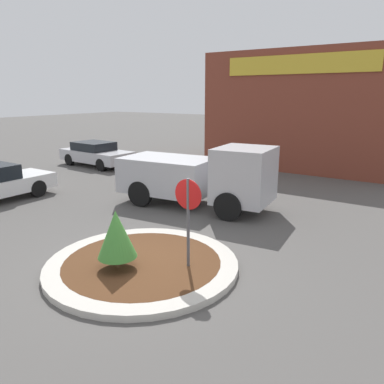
{
  "coord_description": "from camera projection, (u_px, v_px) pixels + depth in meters",
  "views": [
    {
      "loc": [
        5.46,
        -6.07,
        3.94
      ],
      "look_at": [
        -0.36,
        2.63,
        1.21
      ],
      "focal_mm": 35.0,
      "sensor_mm": 36.0,
      "label": 1
    }
  ],
  "objects": [
    {
      "name": "ground_plane",
      "position": [
        143.0,
        267.0,
        8.81
      ],
      "size": [
        120.0,
        120.0,
        0.0
      ],
      "primitive_type": "plane",
      "color": "#514F4C"
    },
    {
      "name": "traffic_island",
      "position": [
        142.0,
        264.0,
        8.79
      ],
      "size": [
        4.49,
        4.49,
        0.15
      ],
      "color": "#BCB7AD",
      "rests_on": "ground_plane"
    },
    {
      "name": "stop_sign",
      "position": [
        188.0,
        209.0,
        8.2
      ],
      "size": [
        0.68,
        0.07,
        2.19
      ],
      "color": "#4C4C51",
      "rests_on": "ground_plane"
    },
    {
      "name": "island_shrub",
      "position": [
        116.0,
        234.0,
        8.23
      ],
      "size": [
        0.88,
        0.88,
        1.35
      ],
      "color": "brown",
      "rests_on": "traffic_island"
    },
    {
      "name": "utility_truck",
      "position": [
        198.0,
        176.0,
        13.31
      ],
      "size": [
        5.7,
        2.58,
        2.25
      ],
      "rotation": [
        0.0,
        0.0,
        0.1
      ],
      "color": "#B2B2B7",
      "rests_on": "ground_plane"
    },
    {
      "name": "storefront_building",
      "position": [
        313.0,
        110.0,
        20.91
      ],
      "size": [
        10.54,
        6.07,
        6.16
      ],
      "color": "brown",
      "rests_on": "ground_plane"
    },
    {
      "name": "parked_sedan_silver",
      "position": [
        96.0,
        154.0,
        21.21
      ],
      "size": [
        4.55,
        2.12,
        1.35
      ],
      "rotation": [
        0.0,
        0.0,
        -0.06
      ],
      "color": "#B7B7BC",
      "rests_on": "ground_plane"
    }
  ]
}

